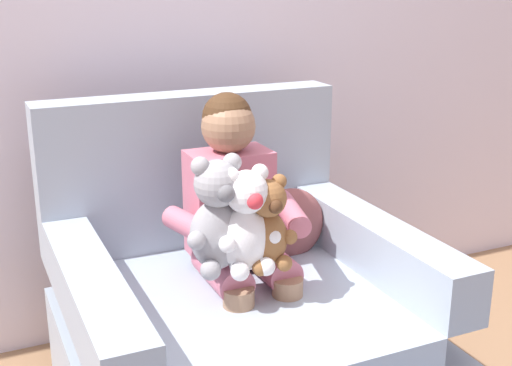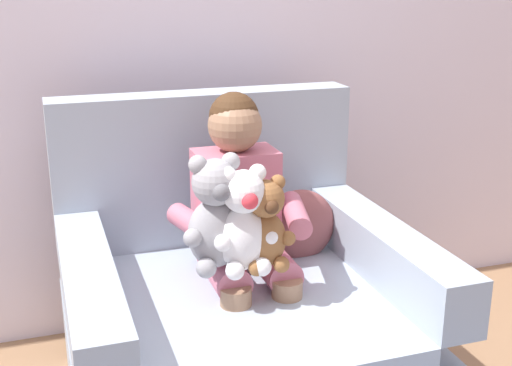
# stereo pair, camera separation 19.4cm
# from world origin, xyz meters

# --- Properties ---
(armchair) EXTENTS (1.05, 1.01, 0.99)m
(armchair) POSITION_xyz_m (0.00, 0.05, 0.31)
(armchair) COLOR #9EADBC
(armchair) RESTS_ON ground
(seated_child) EXTENTS (0.45, 0.39, 0.82)m
(seated_child) POSITION_xyz_m (0.03, 0.09, 0.67)
(seated_child) COLOR #C66B7F
(seated_child) RESTS_ON armchair
(plush_white) EXTENTS (0.19, 0.15, 0.32)m
(plush_white) POSITION_xyz_m (-0.02, -0.11, 0.71)
(plush_white) COLOR white
(plush_white) RESTS_ON armchair
(plush_brown) EXTENTS (0.17, 0.14, 0.28)m
(plush_brown) POSITION_xyz_m (0.04, -0.11, 0.69)
(plush_brown) COLOR brown
(plush_brown) RESTS_ON armchair
(plush_grey) EXTENTS (0.20, 0.17, 0.34)m
(plush_grey) POSITION_xyz_m (-0.09, -0.07, 0.72)
(plush_grey) COLOR #9E9EA3
(plush_grey) RESTS_ON armchair
(throw_pillow) EXTENTS (0.26, 0.13, 0.26)m
(throw_pillow) POSITION_xyz_m (0.27, 0.19, 0.56)
(throw_pillow) COLOR #8C4C4C
(throw_pillow) RESTS_ON armchair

